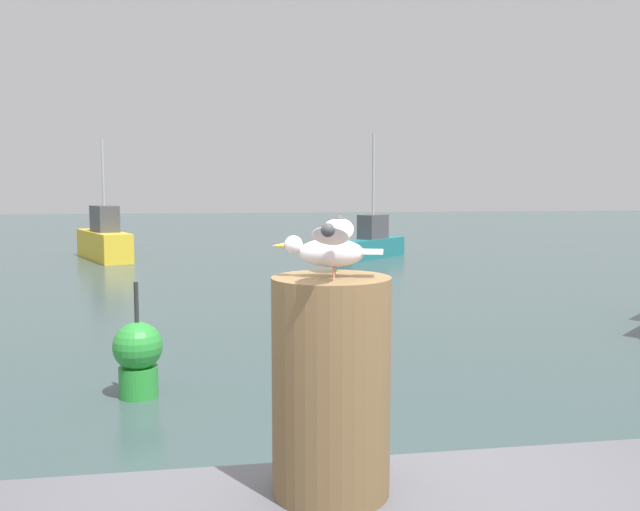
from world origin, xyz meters
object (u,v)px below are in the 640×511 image
(mooring_post, at_px, (331,386))
(channel_buoy, at_px, (138,356))
(seagull, at_px, (330,245))
(boat_teal, at_px, (367,244))
(boat_yellow, at_px, (102,240))

(mooring_post, height_order, channel_buoy, mooring_post)
(mooring_post, xyz_separation_m, seagull, (-0.00, 0.00, 0.50))
(mooring_post, xyz_separation_m, boat_teal, (4.64, 19.26, -1.18))
(boat_teal, height_order, channel_buoy, boat_teal)
(mooring_post, relative_size, channel_buoy, 0.59)
(mooring_post, height_order, seagull, seagull)
(mooring_post, xyz_separation_m, channel_buoy, (-1.29, 5.34, -1.21))
(channel_buoy, bearing_deg, boat_teal, 66.93)
(mooring_post, relative_size, boat_yellow, 0.18)
(mooring_post, relative_size, seagull, 1.36)
(mooring_post, bearing_deg, boat_yellow, 101.33)
(seagull, relative_size, channel_buoy, 0.43)
(seagull, xyz_separation_m, boat_teal, (4.64, 19.26, -1.68))
(channel_buoy, bearing_deg, seagull, -76.46)
(boat_teal, bearing_deg, mooring_post, -103.54)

